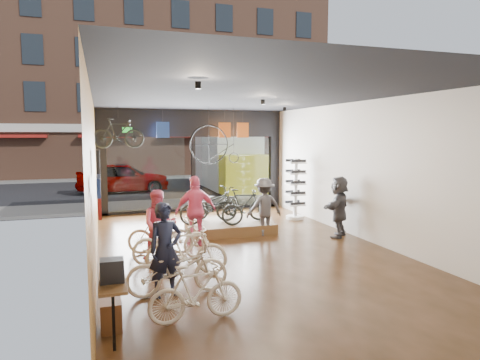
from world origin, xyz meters
name	(u,v)px	position (x,y,z in m)	size (l,w,h in m)	color
ground_plane	(244,250)	(0.00, 0.00, -0.02)	(7.00, 12.00, 0.04)	black
ceiling	(244,96)	(0.00, 0.00, 3.82)	(7.00, 12.00, 0.04)	black
wall_left	(93,179)	(-3.52, 0.00, 1.90)	(0.04, 12.00, 3.80)	#B27130
wall_right	(366,171)	(3.52, 0.00, 1.90)	(0.04, 12.00, 3.80)	beige
wall_back	(413,221)	(0.00, -6.02, 1.90)	(7.00, 0.04, 3.80)	beige
storefront	(193,161)	(0.00, 6.00, 1.90)	(7.00, 0.26, 3.80)	black
exit_sign	(127,130)	(-2.40, 5.88, 3.05)	(0.35, 0.06, 0.18)	#198C26
street_road	(161,185)	(0.00, 15.00, -0.01)	(30.00, 18.00, 0.02)	black
sidewalk_near	(188,204)	(0.00, 7.20, 0.06)	(30.00, 2.40, 0.12)	slate
sidewalk_far	(153,177)	(0.00, 19.00, 0.06)	(30.00, 2.00, 0.12)	slate
opposite_building	(147,77)	(0.00, 21.50, 7.00)	(26.00, 5.00, 14.00)	brown
street_car	(123,177)	(-2.30, 12.00, 0.76)	(1.80, 4.47, 1.52)	gray
box_truck	(232,164)	(3.10, 11.00, 1.40)	(2.37, 7.11, 2.80)	silver
floor_bike_1	(196,293)	(-2.02, -3.70, 0.45)	(0.43, 1.51, 0.90)	beige
floor_bike_2	(178,269)	(-2.10, -2.51, 0.48)	(0.64, 1.83, 0.96)	beige
floor_bike_3	(186,250)	(-1.73, -1.45, 0.51)	(0.48, 1.69, 1.02)	beige
floor_bike_4	(171,241)	(-1.88, -0.42, 0.48)	(0.64, 1.82, 0.96)	beige
floor_bike_5	(160,235)	(-2.03, 0.25, 0.48)	(0.45, 1.59, 0.96)	beige
display_platform	(229,226)	(0.26, 2.09, 0.15)	(2.40, 1.80, 0.30)	#523E1E
display_bike_left	(211,209)	(-0.40, 1.70, 0.78)	(0.63, 1.81, 0.95)	black
display_bike_mid	(243,205)	(0.67, 2.03, 0.78)	(0.45, 1.61, 0.97)	black
display_bike_right	(215,202)	(0.01, 2.79, 0.78)	(0.63, 1.82, 0.96)	black
customer_0	(165,250)	(-2.31, -2.50, 0.85)	(0.62, 0.41, 1.69)	#161C33
customer_1	(159,225)	(-2.11, -0.17, 0.81)	(0.79, 0.61, 1.62)	#CC4C72
customer_2	(196,211)	(-1.05, 0.78, 0.91)	(1.07, 0.45, 1.83)	#CC4C72
customer_3	(264,207)	(1.07, 1.32, 0.83)	(1.07, 0.61, 1.65)	#3F3F44
customer_5	(339,207)	(3.00, 0.47, 0.86)	(1.60, 0.51, 1.72)	#3F3F44
sunglasses_rack	(295,189)	(2.95, 3.21, 1.04)	(0.61, 0.50, 2.07)	white
wall_merch	(101,243)	(-3.38, -3.50, 1.30)	(0.40, 2.40, 2.60)	navy
penny_farthing	(217,146)	(0.46, 4.23, 2.50)	(1.67, 0.06, 1.33)	black
hung_bike	(119,133)	(-2.77, 4.20, 2.93)	(0.45, 1.58, 0.95)	black
jersey_left	(163,130)	(-1.23, 5.20, 3.05)	(0.45, 0.03, 0.55)	#1E3F99
jersey_mid	(225,130)	(1.02, 5.20, 3.05)	(0.45, 0.03, 0.55)	#CC5919
jersey_right	(243,130)	(1.72, 5.20, 3.05)	(0.45, 0.03, 0.55)	#CC5919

